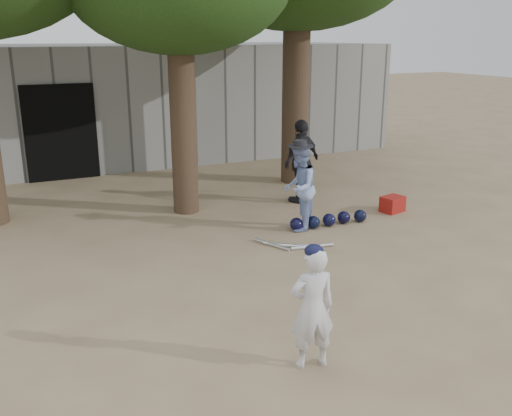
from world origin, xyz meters
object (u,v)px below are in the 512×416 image
boy_player (312,308)px  spectator_dark (302,161)px  red_bag (392,204)px  spectator_blue (299,188)px

boy_player → spectator_dark: spectator_dark is taller
boy_player → red_bag: (4.09, 3.96, -0.50)m
boy_player → spectator_blue: (1.95, 3.81, 0.11)m
boy_player → spectator_dark: 6.02m
red_bag → spectator_blue: bearing=-175.9°
spectator_dark → red_bag: size_ratio=3.98×
red_bag → boy_player: bearing=-135.9°
spectator_blue → red_bag: bearing=133.1°
spectator_blue → red_bag: 2.23m
spectator_blue → spectator_dark: bearing=-171.5°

